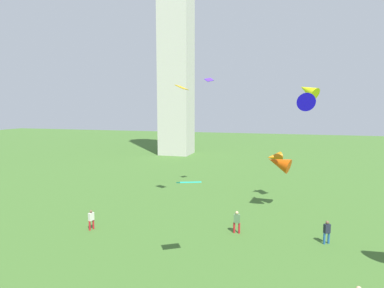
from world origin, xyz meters
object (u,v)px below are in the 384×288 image
at_px(person_1, 327,231).
at_px(kite_flying_6, 189,182).
at_px(kite_flying_2, 308,90).
at_px(kite_flying_0, 279,163).
at_px(kite_flying_1, 303,100).
at_px(kite_flying_4, 274,157).
at_px(monument_obelisk, 176,16).
at_px(kite_flying_5, 209,80).
at_px(person_0, 237,221).
at_px(kite_flying_7, 182,87).
at_px(person_3, 91,219).

distance_m(person_1, kite_flying_6, 11.46).
relative_size(kite_flying_2, kite_flying_6, 1.52).
xyz_separation_m(kite_flying_0, kite_flying_1, (1.80, -3.16, 6.01)).
bearing_deg(kite_flying_4, monument_obelisk, -174.44).
bearing_deg(kite_flying_6, kite_flying_2, 28.66).
distance_m(monument_obelisk, kite_flying_5, 33.95).
bearing_deg(kite_flying_2, kite_flying_5, -73.87).
xyz_separation_m(monument_obelisk, kite_flying_2, (23.63, -31.38, -17.36)).
distance_m(kite_flying_0, kite_flying_1, 7.03).
relative_size(person_0, person_1, 1.03).
xyz_separation_m(person_1, kite_flying_6, (-8.59, -6.13, 4.46)).
distance_m(person_0, kite_flying_6, 7.93).
xyz_separation_m(kite_flying_4, kite_flying_7, (-9.04, -4.55, 7.33)).
bearing_deg(kite_flying_2, person_1, 47.22).
bearing_deg(kite_flying_2, monument_obelisk, -104.15).
bearing_deg(person_0, person_1, 179.17).
height_order(kite_flying_4, kite_flying_6, kite_flying_6).
xyz_separation_m(person_0, kite_flying_6, (-2.07, -6.24, 4.43)).
bearing_deg(kite_flying_0, kite_flying_6, -3.70).
bearing_deg(kite_flying_0, person_3, -38.43).
relative_size(kite_flying_1, kite_flying_4, 1.35).
distance_m(person_0, kite_flying_5, 17.48).
relative_size(person_1, kite_flying_4, 0.91).
relative_size(person_3, kite_flying_1, 0.64).
xyz_separation_m(kite_flying_1, kite_flying_5, (-9.81, 7.30, 2.59)).
relative_size(person_1, kite_flying_2, 0.73).
xyz_separation_m(kite_flying_6, kite_flying_7, (-4.41, 12.32, 6.43)).
distance_m(kite_flying_0, kite_flying_7, 12.15).
bearing_deg(kite_flying_1, monument_obelisk, -64.55).
xyz_separation_m(person_3, kite_flying_7, (4.92, 8.64, 10.94)).
relative_size(kite_flying_2, kite_flying_7, 1.70).
bearing_deg(kite_flying_4, kite_flying_0, -21.86).
xyz_separation_m(monument_obelisk, kite_flying_1, (23.05, -34.32, -18.31)).
bearing_deg(kite_flying_2, person_3, -20.85).
bearing_deg(person_3, kite_flying_1, 130.24).
xyz_separation_m(person_0, kite_flying_4, (2.55, 10.63, 3.53)).
bearing_deg(kite_flying_1, kite_flying_2, -109.55).
bearing_deg(person_3, kite_flying_5, 172.83).
bearing_deg(person_1, kite_flying_2, 65.38).
relative_size(person_1, kite_flying_0, 0.63).
distance_m(person_0, kite_flying_1, 11.50).
distance_m(person_3, kite_flying_4, 19.54).
relative_size(person_1, kite_flying_5, 1.62).
bearing_deg(kite_flying_4, kite_flying_2, 9.70).
bearing_deg(kite_flying_6, kite_flying_0, 37.25).
relative_size(monument_obelisk, person_1, 33.43).
xyz_separation_m(kite_flying_1, kite_flying_7, (-11.34, 1.75, 1.38)).
distance_m(kite_flying_4, kite_flying_7, 12.50).
height_order(person_1, kite_flying_1, kite_flying_1).
distance_m(monument_obelisk, kite_flying_4, 42.47).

